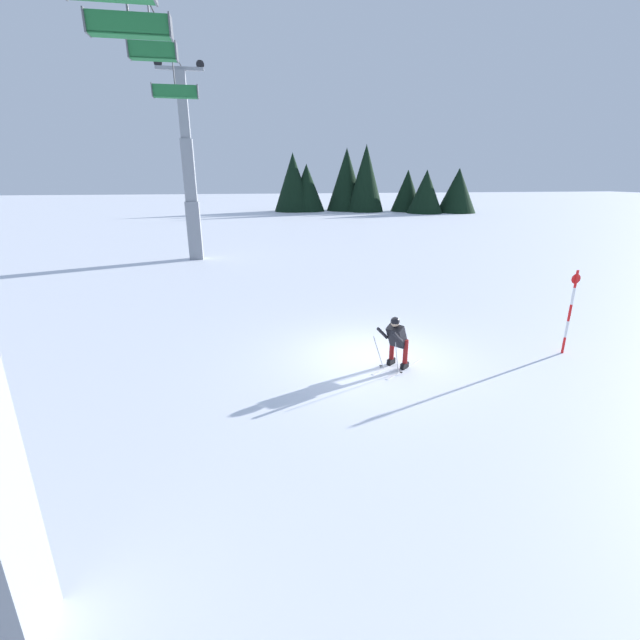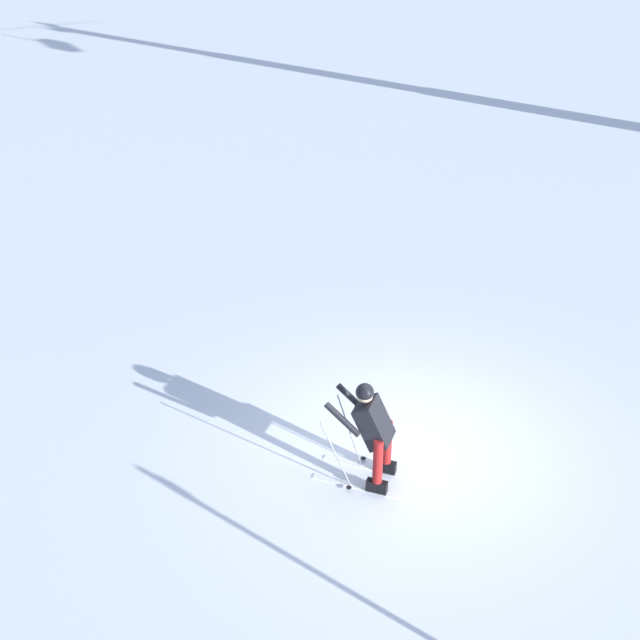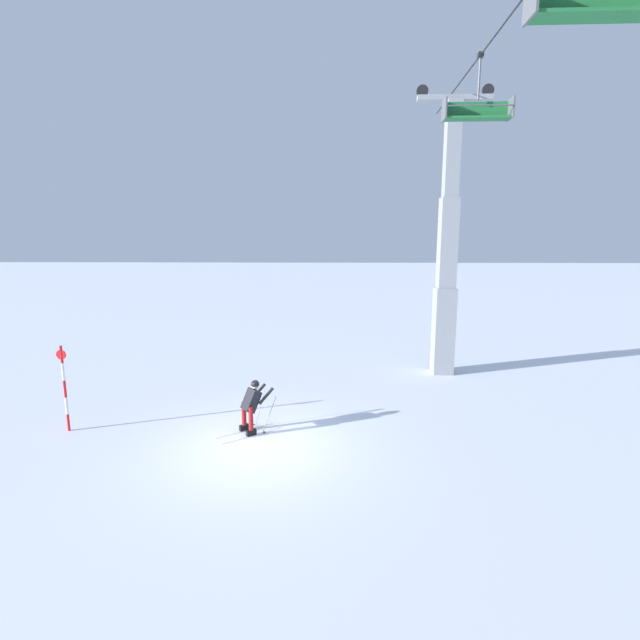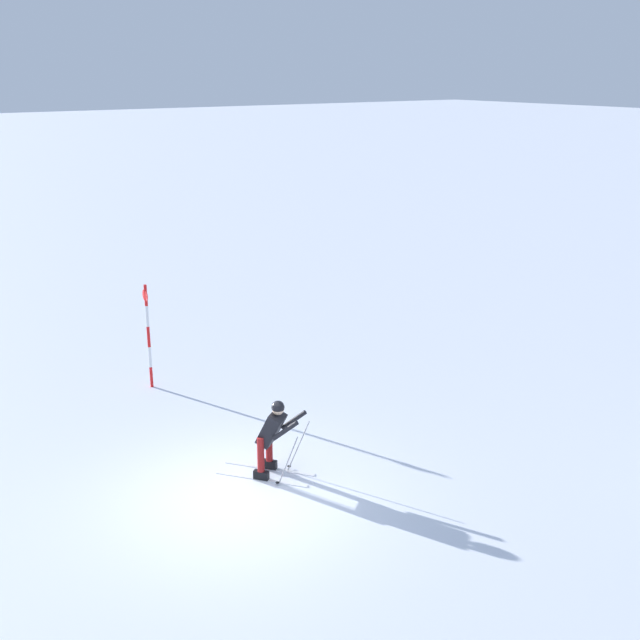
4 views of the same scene
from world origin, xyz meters
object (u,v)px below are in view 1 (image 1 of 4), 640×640
at_px(trail_marker_pole, 570,310).
at_px(chairlift_seat_farthest, 175,91).
at_px(skier_carving_main, 396,339).
at_px(chairlift_seat_middle, 129,24).
at_px(chairlift_seat_fourth, 153,50).
at_px(lift_tower_far, 190,183).

bearing_deg(trail_marker_pole, chairlift_seat_farthest, 39.11).
height_order(skier_carving_main, trail_marker_pole, trail_marker_pole).
height_order(chairlift_seat_middle, chairlift_seat_fourth, same).
xyz_separation_m(chairlift_seat_fourth, chairlift_seat_farthest, (5.97, 0.00, -0.35)).
height_order(skier_carving_main, chairlift_seat_fourth, chairlift_seat_fourth).
bearing_deg(trail_marker_pole, skier_carving_main, 91.42).
bearing_deg(lift_tower_far, chairlift_seat_farthest, 180.00).
height_order(chairlift_seat_middle, trail_marker_pole, chairlift_seat_middle).
bearing_deg(trail_marker_pole, lift_tower_far, 33.93).
xyz_separation_m(skier_carving_main, trail_marker_pole, (0.13, -5.26, 0.47)).
distance_m(skier_carving_main, lift_tower_far, 19.60).
bearing_deg(lift_tower_far, chairlift_seat_middle, 180.00).
bearing_deg(skier_carving_main, trail_marker_pole, -88.58).
relative_size(lift_tower_far, chairlift_seat_middle, 4.75).
bearing_deg(chairlift_seat_fourth, trail_marker_pole, -126.26).
relative_size(skier_carving_main, lift_tower_far, 0.15).
distance_m(lift_tower_far, trail_marker_pole, 21.80).
relative_size(skier_carving_main, trail_marker_pole, 0.69).
distance_m(skier_carving_main, chairlift_seat_fourth, 14.12).
bearing_deg(chairlift_seat_farthest, lift_tower_far, -0.00).
bearing_deg(chairlift_seat_farthest, chairlift_seat_middle, -180.00).
bearing_deg(chairlift_seat_fourth, skier_carving_main, -142.94).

